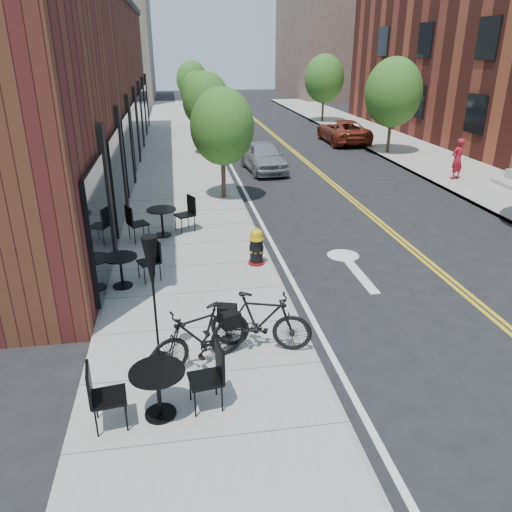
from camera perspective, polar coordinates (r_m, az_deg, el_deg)
ground at (r=10.10m, az=5.02°, el=-7.74°), size 120.00×120.00×0.00m
sidewalk_near at (r=19.10m, az=-8.20°, el=7.17°), size 4.00×70.00×0.12m
sidewalk_far at (r=22.69m, az=24.00°, el=7.92°), size 4.00×70.00×0.12m
building_near at (r=22.87m, az=-20.89°, el=17.30°), size 5.00×28.00×7.00m
bg_building_left at (r=56.71m, az=-16.23°, el=21.79°), size 8.00×14.00×10.00m
bg_building_right at (r=61.21m, az=8.85°, el=23.31°), size 10.00×16.00×12.00m
tree_near_a at (r=17.67m, az=-3.89°, el=14.54°), size 2.20×2.20×3.81m
tree_near_b at (r=25.58m, az=-5.74°, el=17.25°), size 2.30×2.30×3.98m
tree_near_c at (r=33.56m, az=-6.71°, el=18.17°), size 2.10×2.10×3.67m
tree_near_d at (r=41.51m, az=-7.35°, el=19.35°), size 2.40×2.40×4.11m
tree_far_b at (r=26.80m, az=15.43°, el=17.57°), size 2.80×2.80×4.62m
tree_far_c at (r=38.06m, az=7.80°, el=19.44°), size 2.80×2.80×4.62m
fire_hydrant at (r=12.29m, az=0.05°, el=1.06°), size 0.50×0.50×0.95m
bicycle_left at (r=8.45m, az=-6.48°, el=-9.15°), size 1.85×1.22×1.09m
bicycle_right at (r=8.83m, az=0.55°, el=-7.45°), size 1.88×1.03×1.09m
bistro_set_a at (r=7.51m, az=-11.12°, el=-14.41°), size 1.89×0.90×1.00m
bistro_set_b at (r=11.49m, az=-15.19°, el=-1.22°), size 1.78×1.10×0.95m
bistro_set_c at (r=14.40m, az=-10.70°, el=4.25°), size 1.93×1.24×1.03m
patio_umbrella at (r=8.19m, az=-11.80°, el=-2.00°), size 0.37×0.37×2.26m
parked_car_a at (r=22.50m, az=0.84°, el=11.29°), size 1.86×3.92×1.30m
parked_car_b at (r=31.66m, az=-2.82°, el=14.63°), size 1.82×4.15×1.33m
parked_car_c at (r=37.60m, az=-4.69°, el=15.94°), size 2.35×5.06×1.43m
parked_car_far at (r=30.03m, az=9.92°, el=13.87°), size 2.27×4.76×1.31m
pedestrian at (r=22.13m, az=22.02°, el=10.25°), size 0.70×0.59×1.64m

